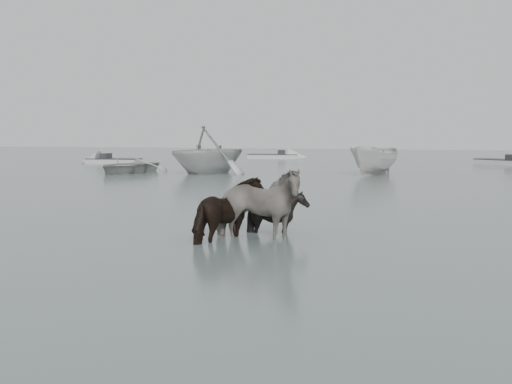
% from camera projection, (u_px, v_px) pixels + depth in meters
% --- Properties ---
extents(ground, '(140.00, 140.00, 0.00)m').
position_uv_depth(ground, '(227.00, 235.00, 14.44)').
color(ground, '#4B5957').
rests_on(ground, ground).
extents(pony_pinto, '(2.17, 1.09, 1.78)m').
position_uv_depth(pony_pinto, '(256.00, 199.00, 13.82)').
color(pony_pinto, black).
rests_on(pony_pinto, ground).
extents(pony_dark, '(1.65, 1.86, 1.68)m').
position_uv_depth(pony_dark, '(232.00, 201.00, 13.84)').
color(pony_dark, black).
rests_on(pony_dark, ground).
extents(pony_black, '(1.45, 1.38, 1.26)m').
position_uv_depth(pony_black, '(278.00, 205.00, 14.87)').
color(pony_black, black).
rests_on(pony_black, ground).
extents(rowboat_lead, '(3.89, 5.11, 0.99)m').
position_uv_depth(rowboat_lead, '(127.00, 164.00, 35.94)').
color(rowboat_lead, '#B4B4AF').
rests_on(rowboat_lead, ground).
extents(rowboat_trail, '(6.45, 6.74, 2.76)m').
position_uv_depth(rowboat_trail, '(209.00, 148.00, 35.67)').
color(rowboat_trail, '#B0B2B0').
rests_on(rowboat_trail, ground).
extents(boat_small, '(3.04, 4.73, 1.71)m').
position_uv_depth(boat_small, '(375.00, 159.00, 34.39)').
color(boat_small, beige).
rests_on(boat_small, ground).
extents(skiff_outer, '(5.28, 2.05, 0.75)m').
position_uv_depth(skiff_outer, '(114.00, 158.00, 46.03)').
color(skiff_outer, '#AAAAA6').
rests_on(skiff_outer, ground).
extents(skiff_mid, '(5.24, 4.75, 0.75)m').
position_uv_depth(skiff_mid, '(504.00, 159.00, 44.66)').
color(skiff_mid, '#B0B3B0').
rests_on(skiff_mid, ground).
extents(skiff_far, '(6.04, 2.22, 0.75)m').
position_uv_depth(skiff_far, '(273.00, 154.00, 54.60)').
color(skiff_far, '#AFB2AF').
rests_on(skiff_far, ground).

